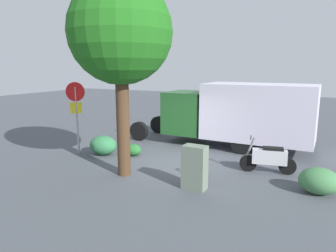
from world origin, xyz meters
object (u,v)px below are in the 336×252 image
object	(u,v)px
box_truck_near	(235,112)
motorcycle	(269,158)
stop_sign	(76,107)
bike_rack_hoop	(194,174)
street_tree	(120,34)
utility_cabinet	(195,167)

from	to	relation	value
box_truck_near	motorcycle	xyz separation A→B (m)	(-1.84, 2.88, -1.05)
box_truck_near	motorcycle	distance (m)	3.58
motorcycle	stop_sign	xyz separation A→B (m)	(7.32, 0.91, 1.41)
stop_sign	box_truck_near	bearing A→B (deg)	-145.31
box_truck_near	bike_rack_hoop	xyz separation A→B (m)	(0.36, 4.04, -1.57)
box_truck_near	street_tree	distance (m)	6.32
utility_cabinet	bike_rack_hoop	world-z (taller)	utility_cabinet
motorcycle	street_tree	bearing A→B (deg)	17.41
motorcycle	stop_sign	bearing A→B (deg)	-2.81
street_tree	box_truck_near	bearing A→B (deg)	-115.37
motorcycle	street_tree	distance (m)	6.19
street_tree	bike_rack_hoop	distance (m)	5.02
stop_sign	street_tree	bearing A→B (deg)	157.35
utility_cabinet	stop_sign	bearing A→B (deg)	-14.24
stop_sign	street_tree	xyz separation A→B (m)	(-3.07, 1.28, 2.53)
motorcycle	box_truck_near	bearing A→B (deg)	-67.40
motorcycle	utility_cabinet	size ratio (longest dim) A/B	1.40
box_truck_near	bike_rack_hoop	size ratio (longest dim) A/B	9.57
bike_rack_hoop	utility_cabinet	bearing A→B (deg)	111.09
box_truck_near	utility_cabinet	world-z (taller)	box_truck_near
street_tree	utility_cabinet	xyz separation A→B (m)	(-2.50, 0.13, -3.82)
street_tree	utility_cabinet	world-z (taller)	street_tree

